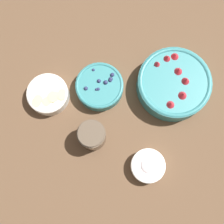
# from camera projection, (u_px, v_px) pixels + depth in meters

# --- Properties ---
(ground_plane) EXTENTS (4.00, 4.00, 0.00)m
(ground_plane) POSITION_uv_depth(u_px,v_px,m) (116.00, 113.00, 1.13)
(ground_plane) COLOR brown
(bowl_strawberries) EXTENTS (0.26, 0.26, 0.10)m
(bowl_strawberries) POSITION_uv_depth(u_px,v_px,m) (174.00, 84.00, 1.11)
(bowl_strawberries) COLOR teal
(bowl_strawberries) RESTS_ON ground_plane
(bowl_blueberries) EXTENTS (0.17, 0.17, 0.06)m
(bowl_blueberries) POSITION_uv_depth(u_px,v_px,m) (100.00, 87.00, 1.12)
(bowl_blueberries) COLOR teal
(bowl_blueberries) RESTS_ON ground_plane
(bowl_bananas) EXTENTS (0.15, 0.15, 0.05)m
(bowl_bananas) POSITION_uv_depth(u_px,v_px,m) (48.00, 95.00, 1.12)
(bowl_bananas) COLOR silver
(bowl_bananas) RESTS_ON ground_plane
(bowl_cream) EXTENTS (0.12, 0.12, 0.05)m
(bowl_cream) POSITION_uv_depth(u_px,v_px,m) (148.00, 166.00, 1.06)
(bowl_cream) COLOR white
(bowl_cream) RESTS_ON ground_plane
(jar_chocolate) EXTENTS (0.10, 0.10, 0.10)m
(jar_chocolate) POSITION_uv_depth(u_px,v_px,m) (92.00, 136.00, 1.07)
(jar_chocolate) COLOR brown
(jar_chocolate) RESTS_ON ground_plane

